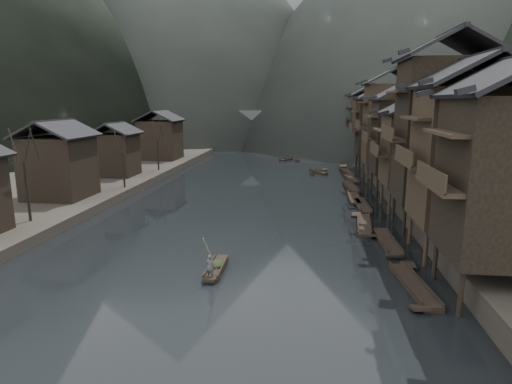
# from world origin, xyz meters

# --- Properties ---
(water) EXTENTS (300.00, 300.00, 0.00)m
(water) POSITION_xyz_m (0.00, 0.00, 0.00)
(water) COLOR black
(water) RESTS_ON ground
(right_bank) EXTENTS (40.00, 200.00, 1.80)m
(right_bank) POSITION_xyz_m (35.00, 40.00, 0.90)
(right_bank) COLOR #2D2823
(right_bank) RESTS_ON ground
(left_bank) EXTENTS (40.00, 200.00, 1.20)m
(left_bank) POSITION_xyz_m (-35.00, 40.00, 0.60)
(left_bank) COLOR #2D2823
(left_bank) RESTS_ON ground
(stilt_houses) EXTENTS (9.00, 67.60, 16.98)m
(stilt_houses) POSITION_xyz_m (17.28, 19.14, 9.05)
(stilt_houses) COLOR black
(stilt_houses) RESTS_ON ground
(left_houses) EXTENTS (8.10, 53.20, 8.73)m
(left_houses) POSITION_xyz_m (-20.50, 20.12, 5.66)
(left_houses) COLOR black
(left_houses) RESTS_ON left_bank
(bare_trees) EXTENTS (3.99, 43.27, 7.99)m
(bare_trees) POSITION_xyz_m (-17.00, 5.00, 6.64)
(bare_trees) COLOR black
(bare_trees) RESTS_ON left_bank
(moored_sampans) EXTENTS (3.25, 56.62, 0.47)m
(moored_sampans) POSITION_xyz_m (11.93, 18.26, 0.20)
(moored_sampans) COLOR black
(moored_sampans) RESTS_ON water
(midriver_boats) EXTENTS (8.88, 20.51, 0.45)m
(midriver_boats) POSITION_xyz_m (4.71, 43.94, 0.20)
(midriver_boats) COLOR black
(midriver_boats) RESTS_ON water
(stone_bridge) EXTENTS (40.00, 6.00, 9.00)m
(stone_bridge) POSITION_xyz_m (-0.00, 72.00, 5.11)
(stone_bridge) COLOR #4C4C4F
(stone_bridge) RESTS_ON ground
(hills) EXTENTS (320.00, 380.00, 114.99)m
(hills) POSITION_xyz_m (4.73, 166.74, 53.67)
(hills) COLOR black
(hills) RESTS_ON ground
(hero_sampan) EXTENTS (1.00, 4.51, 0.43)m
(hero_sampan) POSITION_xyz_m (0.12, -6.03, 0.20)
(hero_sampan) COLOR black
(hero_sampan) RESTS_ON water
(cargo_heap) EXTENTS (0.99, 1.30, 0.59)m
(cargo_heap) POSITION_xyz_m (0.12, -5.82, 0.73)
(cargo_heap) COLOR black
(cargo_heap) RESTS_ON hero_sampan
(boatman) EXTENTS (0.64, 0.51, 1.54)m
(boatman) POSITION_xyz_m (0.10, -7.60, 1.20)
(boatman) COLOR #515153
(boatman) RESTS_ON hero_sampan
(bamboo_pole) EXTENTS (0.89, 1.70, 3.59)m
(bamboo_pole) POSITION_xyz_m (0.30, -7.60, 3.76)
(bamboo_pole) COLOR #8C7A51
(bamboo_pole) RESTS_ON boatman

